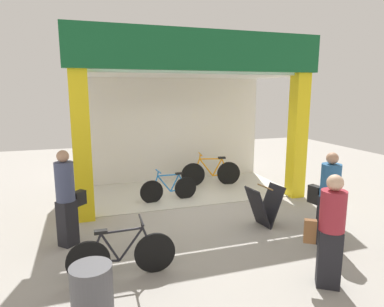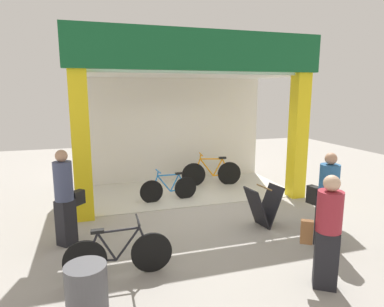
{
  "view_description": "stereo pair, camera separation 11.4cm",
  "coord_description": "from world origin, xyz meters",
  "px_view_note": "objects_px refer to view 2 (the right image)",
  "views": [
    {
      "loc": [
        -2.51,
        -7.07,
        2.68
      ],
      "look_at": [
        0.0,
        0.64,
        1.15
      ],
      "focal_mm": 31.32,
      "sensor_mm": 36.0,
      "label": 1
    },
    {
      "loc": [
        -2.4,
        -7.11,
        2.68
      ],
      "look_at": [
        0.0,
        0.64,
        1.15
      ],
      "focal_mm": 31.32,
      "sensor_mm": 36.0,
      "label": 2
    }
  ],
  "objects_px": {
    "bicycle_inside_0": "(169,188)",
    "pedestrian_0": "(327,199)",
    "bicycle_inside_1": "(212,173)",
    "sandwich_board_sign": "(263,206)",
    "pedestrian_1": "(327,231)",
    "bicycle_parked_0": "(119,254)",
    "pedestrian_2": "(65,197)",
    "trash_bin": "(87,296)"
  },
  "relations": [
    {
      "from": "sandwich_board_sign",
      "to": "pedestrian_1",
      "type": "relative_size",
      "value": 0.52
    },
    {
      "from": "bicycle_inside_1",
      "to": "sandwich_board_sign",
      "type": "height_order",
      "value": "bicycle_inside_1"
    },
    {
      "from": "bicycle_parked_0",
      "to": "sandwich_board_sign",
      "type": "distance_m",
      "value": 3.1
    },
    {
      "from": "bicycle_parked_0",
      "to": "pedestrian_0",
      "type": "height_order",
      "value": "pedestrian_0"
    },
    {
      "from": "bicycle_inside_1",
      "to": "bicycle_parked_0",
      "type": "bearing_deg",
      "value": -126.04
    },
    {
      "from": "bicycle_inside_0",
      "to": "pedestrian_1",
      "type": "relative_size",
      "value": 0.9
    },
    {
      "from": "bicycle_inside_0",
      "to": "trash_bin",
      "type": "xyz_separation_m",
      "value": [
        -1.92,
        -4.07,
        0.06
      ]
    },
    {
      "from": "bicycle_inside_1",
      "to": "pedestrian_2",
      "type": "height_order",
      "value": "pedestrian_2"
    },
    {
      "from": "bicycle_inside_0",
      "to": "trash_bin",
      "type": "height_order",
      "value": "bicycle_inside_0"
    },
    {
      "from": "trash_bin",
      "to": "bicycle_parked_0",
      "type": "bearing_deg",
      "value": 65.33
    },
    {
      "from": "bicycle_inside_1",
      "to": "bicycle_parked_0",
      "type": "distance_m",
      "value": 5.04
    },
    {
      "from": "bicycle_parked_0",
      "to": "sandwich_board_sign",
      "type": "bearing_deg",
      "value": 19.59
    },
    {
      "from": "bicycle_parked_0",
      "to": "trash_bin",
      "type": "height_order",
      "value": "bicycle_parked_0"
    },
    {
      "from": "bicycle_inside_0",
      "to": "pedestrian_1",
      "type": "bearing_deg",
      "value": -74.22
    },
    {
      "from": "bicycle_inside_0",
      "to": "pedestrian_2",
      "type": "distance_m",
      "value": 2.91
    },
    {
      "from": "bicycle_inside_1",
      "to": "sandwich_board_sign",
      "type": "bearing_deg",
      "value": -90.86
    },
    {
      "from": "bicycle_inside_1",
      "to": "trash_bin",
      "type": "distance_m",
      "value": 6.08
    },
    {
      "from": "bicycle_inside_0",
      "to": "trash_bin",
      "type": "bearing_deg",
      "value": -115.32
    },
    {
      "from": "bicycle_inside_0",
      "to": "pedestrian_1",
      "type": "xyz_separation_m",
      "value": [
        1.19,
        -4.21,
        0.5
      ]
    },
    {
      "from": "bicycle_inside_0",
      "to": "bicycle_inside_1",
      "type": "xyz_separation_m",
      "value": [
        1.48,
        0.97,
        0.06
      ]
    },
    {
      "from": "bicycle_inside_1",
      "to": "pedestrian_0",
      "type": "bearing_deg",
      "value": -82.6
    },
    {
      "from": "bicycle_inside_0",
      "to": "pedestrian_0",
      "type": "height_order",
      "value": "pedestrian_0"
    },
    {
      "from": "sandwich_board_sign",
      "to": "bicycle_parked_0",
      "type": "bearing_deg",
      "value": -160.41
    },
    {
      "from": "bicycle_inside_0",
      "to": "pedestrian_0",
      "type": "relative_size",
      "value": 0.86
    },
    {
      "from": "bicycle_inside_0",
      "to": "pedestrian_0",
      "type": "xyz_separation_m",
      "value": [
        2.02,
        -3.17,
        0.54
      ]
    },
    {
      "from": "bicycle_parked_0",
      "to": "pedestrian_0",
      "type": "distance_m",
      "value": 3.54
    },
    {
      "from": "bicycle_inside_0",
      "to": "bicycle_parked_0",
      "type": "relative_size",
      "value": 0.92
    },
    {
      "from": "sandwich_board_sign",
      "to": "pedestrian_0",
      "type": "height_order",
      "value": "pedestrian_0"
    },
    {
      "from": "bicycle_inside_0",
      "to": "bicycle_parked_0",
      "type": "height_order",
      "value": "bicycle_parked_0"
    },
    {
      "from": "pedestrian_1",
      "to": "pedestrian_0",
      "type": "bearing_deg",
      "value": 51.5
    },
    {
      "from": "bicycle_parked_0",
      "to": "bicycle_inside_1",
      "type": "bearing_deg",
      "value": 53.96
    },
    {
      "from": "pedestrian_2",
      "to": "trash_bin",
      "type": "relative_size",
      "value": 2.25
    },
    {
      "from": "pedestrian_1",
      "to": "pedestrian_2",
      "type": "relative_size",
      "value": 0.94
    },
    {
      "from": "bicycle_inside_1",
      "to": "pedestrian_0",
      "type": "height_order",
      "value": "pedestrian_0"
    },
    {
      "from": "pedestrian_2",
      "to": "bicycle_inside_1",
      "type": "bearing_deg",
      "value": 35.99
    },
    {
      "from": "pedestrian_0",
      "to": "bicycle_parked_0",
      "type": "bearing_deg",
      "value": 179.0
    },
    {
      "from": "bicycle_inside_0",
      "to": "pedestrian_1",
      "type": "height_order",
      "value": "pedestrian_1"
    },
    {
      "from": "pedestrian_0",
      "to": "trash_bin",
      "type": "xyz_separation_m",
      "value": [
        -3.95,
        -0.9,
        -0.48
      ]
    },
    {
      "from": "bicycle_inside_0",
      "to": "pedestrian_0",
      "type": "bearing_deg",
      "value": -57.51
    },
    {
      "from": "sandwich_board_sign",
      "to": "bicycle_inside_0",
      "type": "bearing_deg",
      "value": 124.75
    },
    {
      "from": "sandwich_board_sign",
      "to": "bicycle_inside_1",
      "type": "bearing_deg",
      "value": 89.14
    },
    {
      "from": "sandwich_board_sign",
      "to": "pedestrian_1",
      "type": "distance_m",
      "value": 2.2
    }
  ]
}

